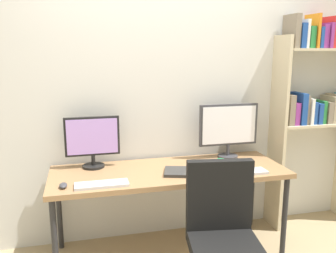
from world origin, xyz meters
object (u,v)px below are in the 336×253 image
keyboard_left (102,184)px  laptop_closed (185,172)px  monitor_right (229,128)px  computer_mouse (63,185)px  bookshelf (316,96)px  coffee_mug (221,165)px  desk (169,176)px  keyboard_right (245,172)px  office_chair (222,253)px  monitor_left (92,140)px

keyboard_left → laptop_closed: bearing=9.8°
monitor_right → keyboard_left: size_ratio=1.42×
computer_mouse → bookshelf: bearing=10.6°
keyboard_left → coffee_mug: (0.97, 0.12, 0.04)m
desk → keyboard_right: 0.61m
monitor_right → coffee_mug: 0.44m
coffee_mug → keyboard_left: bearing=-172.9°
bookshelf → office_chair: size_ratio=2.03×
keyboard_left → desk: bearing=22.3°
monitor_right → keyboard_left: bearing=-159.1°
coffee_mug → desk: bearing=164.8°
computer_mouse → monitor_left: bearing=61.1°
monitor_left → desk: bearing=-19.5°
bookshelf → monitor_right: bookshelf is taller
desk → monitor_right: 0.72m
office_chair → keyboard_left: size_ratio=2.58×
laptop_closed → desk: bearing=146.0°
desk → coffee_mug: size_ratio=18.00×
office_chair → monitor_right: 1.21m
desk → laptop_closed: laptop_closed is taller
office_chair → monitor_left: (-0.77, 0.95, 0.57)m
monitor_left → monitor_right: size_ratio=0.82×
keyboard_right → computer_mouse: computer_mouse is taller
desk → laptop_closed: bearing=-50.5°
office_chair → keyboard_left: (-0.73, 0.51, 0.35)m
bookshelf → coffee_mug: bearing=-162.4°
bookshelf → office_chair: bearing=-143.6°
keyboard_left → computer_mouse: size_ratio=3.99×
bookshelf → monitor_right: size_ratio=3.69×
keyboard_right → monitor_left: bearing=159.1°
bookshelf → monitor_left: size_ratio=4.53×
keyboard_right → keyboard_left: bearing=180.0°
desk → office_chair: (0.17, -0.74, -0.28)m
bookshelf → monitor_left: bookshelf is taller
desk → monitor_left: (-0.60, 0.21, 0.29)m
desk → keyboard_left: size_ratio=4.98×
monitor_right → laptop_closed: monitor_right is taller
desk → coffee_mug: coffee_mug is taller
keyboard_right → bookshelf: bearing=26.5°
keyboard_left → laptop_closed: laptop_closed is taller
keyboard_left → laptop_closed: 0.67m
laptop_closed → coffee_mug: bearing=17.7°
bookshelf → laptop_closed: (-1.39, -0.35, -0.52)m
bookshelf → keyboard_left: bearing=-167.3°
keyboard_left → coffee_mug: 0.97m
monitor_left → computer_mouse: monitor_left is taller
keyboard_left → office_chair: bearing=-34.7°
desk → monitor_left: monitor_left is taller
coffee_mug → keyboard_right: bearing=-38.0°
office_chair → monitor_right: (0.43, 0.95, 0.61)m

